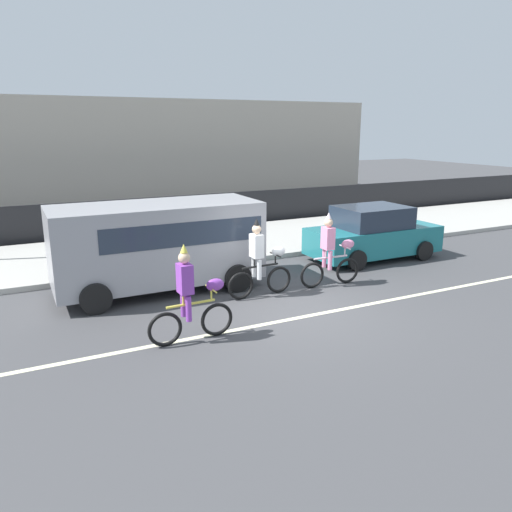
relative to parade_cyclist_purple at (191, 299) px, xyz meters
name	(u,v)px	position (x,y,z in m)	size (l,w,h in m)	color
ground_plane	(294,309)	(2.60, 0.59, -0.84)	(80.00, 80.00, 0.00)	#424244
road_centre_line	(306,316)	(2.60, 0.09, -0.84)	(36.00, 0.14, 0.01)	beige
sidewalk_curb	(196,246)	(2.60, 7.09, -0.77)	(60.00, 5.00, 0.15)	#ADAAA3
fence_line	(170,214)	(2.60, 9.99, -0.14)	(40.00, 0.08, 1.40)	black
building_backdrop	(90,154)	(1.09, 18.59, 1.77)	(28.00, 8.00, 5.23)	#B2A899
parade_cyclist_purple	(191,299)	(0.00, 0.00, 0.00)	(1.72, 0.50, 1.92)	black
parade_cyclist_zebra	(261,262)	(2.35, 1.75, 0.00)	(1.72, 0.50, 1.92)	black
parade_cyclist_pink	(331,254)	(4.33, 1.68, 0.00)	(1.72, 0.50, 1.92)	black
parked_van_grey	(160,240)	(0.35, 3.29, 0.44)	(5.00, 2.22, 2.18)	#99999E
parked_car_teal	(373,234)	(7.03, 3.35, -0.06)	(4.10, 1.92, 1.64)	#1E727A
pedestrian_onlooker	(53,233)	(-1.86, 6.76, 0.17)	(0.32, 0.20, 1.62)	#33333D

